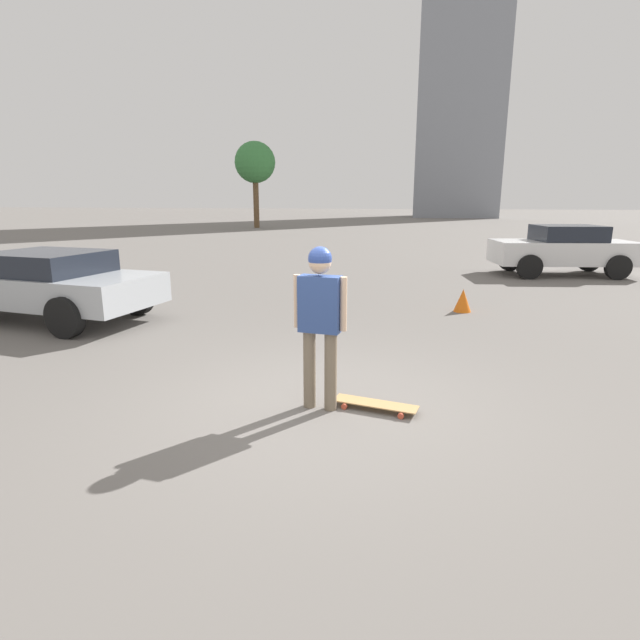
{
  "coord_description": "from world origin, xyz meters",
  "views": [
    {
      "loc": [
        5.08,
        1.03,
        2.28
      ],
      "look_at": [
        0.0,
        0.0,
        1.01
      ],
      "focal_mm": 28.0,
      "sensor_mm": 36.0,
      "label": 1
    }
  ],
  "objects_px": {
    "skateboard": "(375,404)",
    "car_parked_far": "(563,249)",
    "traffic_cone": "(463,300)",
    "person": "(320,312)",
    "car_parked_near": "(46,283)"
  },
  "relations": [
    {
      "from": "person",
      "to": "skateboard",
      "type": "xyz_separation_m",
      "value": [
        -0.07,
        0.61,
        -1.03
      ]
    },
    {
      "from": "skateboard",
      "to": "car_parked_far",
      "type": "relative_size",
      "value": 0.23
    },
    {
      "from": "car_parked_near",
      "to": "skateboard",
      "type": "bearing_deg",
      "value": 162.94
    },
    {
      "from": "person",
      "to": "traffic_cone",
      "type": "relative_size",
      "value": 3.82
    },
    {
      "from": "traffic_cone",
      "to": "person",
      "type": "bearing_deg",
      "value": -19.61
    },
    {
      "from": "skateboard",
      "to": "traffic_cone",
      "type": "distance_m",
      "value": 5.45
    },
    {
      "from": "car_parked_near",
      "to": "traffic_cone",
      "type": "relative_size",
      "value": 9.59
    },
    {
      "from": "traffic_cone",
      "to": "car_parked_near",
      "type": "bearing_deg",
      "value": -73.46
    },
    {
      "from": "car_parked_near",
      "to": "car_parked_far",
      "type": "bearing_deg",
      "value": -136.38
    },
    {
      "from": "person",
      "to": "car_parked_far",
      "type": "bearing_deg",
      "value": 71.59
    },
    {
      "from": "person",
      "to": "skateboard",
      "type": "relative_size",
      "value": 1.86
    },
    {
      "from": "person",
      "to": "skateboard",
      "type": "bearing_deg",
      "value": 13.43
    },
    {
      "from": "car_parked_far",
      "to": "car_parked_near",
      "type": "bearing_deg",
      "value": 27.25
    },
    {
      "from": "person",
      "to": "car_parked_far",
      "type": "xyz_separation_m",
      "value": [
        -11.21,
        5.22,
        -0.31
      ]
    },
    {
      "from": "skateboard",
      "to": "traffic_cone",
      "type": "xyz_separation_m",
      "value": [
        -5.29,
        1.3,
        0.17
      ]
    }
  ]
}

